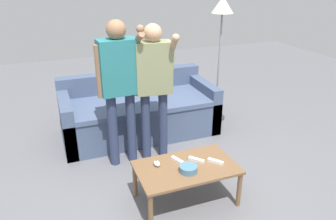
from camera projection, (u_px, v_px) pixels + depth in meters
name	position (u px, v px, depth m)	size (l,w,h in m)	color
ground_plane	(169.00, 194.00, 3.27)	(12.00, 12.00, 0.00)	slate
couch	(139.00, 112.00, 4.43)	(2.04, 0.96, 0.78)	#475675
coffee_table	(186.00, 170.00, 3.04)	(0.94, 0.56, 0.39)	brown
snack_bowl	(188.00, 169.00, 2.94)	(0.17, 0.17, 0.06)	teal
game_remote_nunchuk	(157.00, 163.00, 3.03)	(0.06, 0.09, 0.05)	white
floor_lamp	(222.00, 17.00, 4.37)	(0.30, 0.30, 1.78)	#2D2D33
player_center	(154.00, 78.00, 3.53)	(0.46, 0.38, 1.59)	#2D3856
player_left	(119.00, 78.00, 3.42)	(0.49, 0.32, 1.64)	#2D3856
game_remote_wand_near	(196.00, 160.00, 3.10)	(0.13, 0.14, 0.03)	white
game_remote_wand_far	(178.00, 160.00, 3.09)	(0.09, 0.16, 0.03)	white
game_remote_wand_spare	(216.00, 161.00, 3.07)	(0.13, 0.14, 0.03)	white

